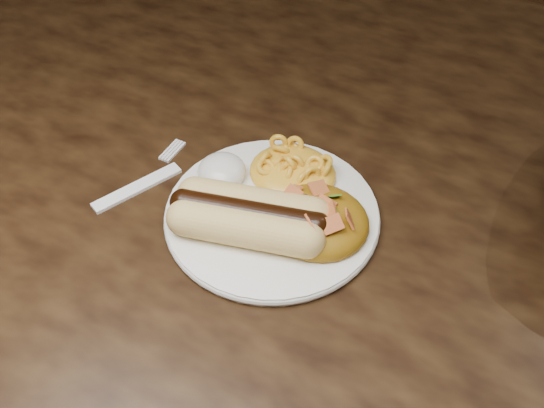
% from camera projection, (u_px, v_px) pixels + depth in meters
% --- Properties ---
extents(table, '(1.60, 0.90, 0.75)m').
position_uv_depth(table, '(270.00, 201.00, 0.78)').
color(table, '#392511').
rests_on(table, floor).
extents(plate, '(0.28, 0.28, 0.01)m').
position_uv_depth(plate, '(272.00, 215.00, 0.63)').
color(plate, white).
rests_on(plate, table).
extents(hotdog, '(0.13, 0.10, 0.04)m').
position_uv_depth(hotdog, '(249.00, 216.00, 0.60)').
color(hotdog, '#F2E28D').
rests_on(hotdog, plate).
extents(mac_and_cheese, '(0.11, 0.10, 0.03)m').
position_uv_depth(mac_and_cheese, '(293.00, 163.00, 0.65)').
color(mac_and_cheese, yellow).
rests_on(mac_and_cheese, plate).
extents(sour_cream, '(0.06, 0.06, 0.03)m').
position_uv_depth(sour_cream, '(222.00, 166.00, 0.65)').
color(sour_cream, white).
rests_on(sour_cream, plate).
extents(taco_salad, '(0.10, 0.10, 0.04)m').
position_uv_depth(taco_salad, '(318.00, 214.00, 0.60)').
color(taco_salad, '#CA3705').
rests_on(taco_salad, plate).
extents(fork, '(0.07, 0.12, 0.00)m').
position_uv_depth(fork, '(137.00, 188.00, 0.66)').
color(fork, white).
rests_on(fork, table).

